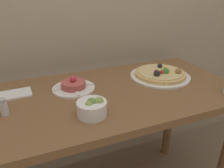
{
  "coord_description": "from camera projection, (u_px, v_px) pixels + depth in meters",
  "views": [
    {
      "loc": [
        -0.3,
        -0.56,
        1.25
      ],
      "look_at": [
        0.05,
        0.31,
        0.82
      ],
      "focal_mm": 35.0,
      "sensor_mm": 36.0,
      "label": 1
    }
  ],
  "objects": [
    {
      "name": "dining_table",
      "position": [
        102.0,
        115.0,
        1.09
      ],
      "size": [
        1.37,
        0.63,
        0.78
      ],
      "color": "brown",
      "rests_on": "ground_plane"
    },
    {
      "name": "pizza_plate",
      "position": [
        160.0,
        74.0,
        1.21
      ],
      "size": [
        0.33,
        0.33,
        0.06
      ],
      "color": "white",
      "rests_on": "dining_table"
    },
    {
      "name": "tartare_plate",
      "position": [
        74.0,
        86.0,
        1.07
      ],
      "size": [
        0.21,
        0.21,
        0.07
      ],
      "color": "white",
      "rests_on": "dining_table"
    },
    {
      "name": "small_bowl",
      "position": [
        92.0,
        107.0,
        0.85
      ],
      "size": [
        0.12,
        0.12,
        0.08
      ],
      "color": "white",
      "rests_on": "dining_table"
    },
    {
      "name": "napkin",
      "position": [
        12.0,
        95.0,
        1.01
      ],
      "size": [
        0.17,
        0.11,
        0.01
      ],
      "color": "white",
      "rests_on": "dining_table"
    },
    {
      "name": "salt_shaker",
      "position": [
        4.0,
        107.0,
        0.85
      ],
      "size": [
        0.03,
        0.03,
        0.07
      ],
      "color": "silver",
      "rests_on": "dining_table"
    }
  ]
}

